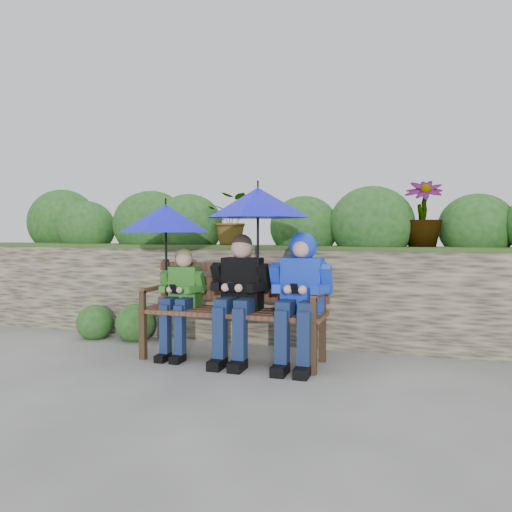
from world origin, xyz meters
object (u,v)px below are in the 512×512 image
(park_bench, at_px, (235,304))
(boy_middle, at_px, (239,291))
(boy_right, at_px, (300,287))
(umbrella_left, at_px, (166,218))
(umbrella_right, at_px, (258,203))
(boy_left, at_px, (181,295))

(park_bench, distance_m, boy_middle, 0.17)
(park_bench, xyz_separation_m, boy_right, (0.63, -0.07, 0.18))
(umbrella_left, bearing_deg, park_bench, 1.74)
(park_bench, bearing_deg, umbrella_right, -18.09)
(park_bench, distance_m, umbrella_left, 1.05)
(boy_left, relative_size, umbrella_right, 1.08)
(park_bench, height_order, boy_middle, boy_middle)
(boy_left, bearing_deg, umbrella_left, 165.02)
(umbrella_right, bearing_deg, boy_middle, -179.51)
(umbrella_left, bearing_deg, umbrella_right, -3.65)
(boy_left, bearing_deg, boy_right, -0.15)
(boy_right, bearing_deg, park_bench, 173.54)
(park_bench, height_order, boy_left, boy_left)
(umbrella_right, bearing_deg, park_bench, 161.91)
(boy_middle, bearing_deg, boy_right, 1.15)
(park_bench, distance_m, boy_left, 0.53)
(boy_left, height_order, umbrella_left, umbrella_left)
(park_bench, xyz_separation_m, umbrella_left, (-0.70, -0.02, 0.79))
(park_bench, relative_size, boy_left, 1.68)
(boy_middle, bearing_deg, park_bench, 129.27)
(boy_middle, xyz_separation_m, umbrella_right, (0.18, 0.00, 0.80))
(boy_middle, height_order, umbrella_left, umbrella_left)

